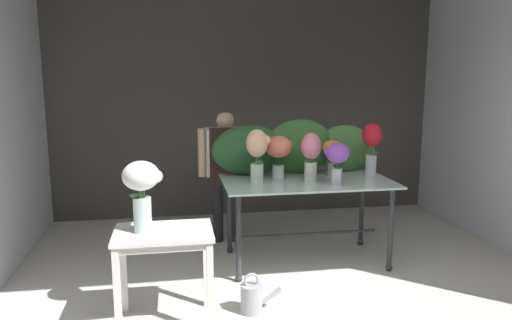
{
  "coord_description": "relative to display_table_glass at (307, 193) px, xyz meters",
  "views": [
    {
      "loc": [
        -0.99,
        -2.82,
        1.96
      ],
      "look_at": [
        -0.3,
        1.25,
        1.21
      ],
      "focal_mm": 34.02,
      "sensor_mm": 36.0,
      "label": 1
    }
  ],
  "objects": [
    {
      "name": "vase_crimson_anemones",
      "position": [
        0.7,
        0.03,
        0.49
      ],
      "size": [
        0.21,
        0.2,
        0.57
      ],
      "color": "silver",
      "rests_on": "display_table_glass"
    },
    {
      "name": "foliage_backdrop",
      "position": [
        -0.11,
        0.36,
        0.41
      ],
      "size": [
        1.79,
        0.31,
        0.59
      ],
      "color": "#28562D",
      "rests_on": "display_table_glass"
    },
    {
      "name": "vase_peach_lilies",
      "position": [
        -0.52,
        -0.04,
        0.46
      ],
      "size": [
        0.24,
        0.22,
        0.54
      ],
      "color": "silver",
      "rests_on": "display_table_glass"
    },
    {
      "name": "florist",
      "position": [
        -0.75,
        0.77,
        0.21
      ],
      "size": [
        0.63,
        0.24,
        1.54
      ],
      "color": "#232328",
      "rests_on": "ground"
    },
    {
      "name": "watering_can",
      "position": [
        -0.73,
        -0.99,
        -0.61
      ],
      "size": [
        0.35,
        0.18,
        0.34
      ],
      "color": "#999EA3",
      "rests_on": "ground"
    },
    {
      "name": "display_table_glass",
      "position": [
        0.0,
        0.0,
        0.0
      ],
      "size": [
        1.72,
        0.96,
        0.88
      ],
      "color": "silver",
      "rests_on": "ground"
    },
    {
      "name": "ground_plane",
      "position": [
        -0.34,
        0.04,
        -0.74
      ],
      "size": [
        8.38,
        8.38,
        0.0
      ],
      "primitive_type": "plane",
      "color": "beige"
    },
    {
      "name": "vase_violet_snapdragons",
      "position": [
        0.22,
        -0.27,
        0.41
      ],
      "size": [
        0.24,
        0.23,
        0.42
      ],
      "color": "silver",
      "rests_on": "display_table_glass"
    },
    {
      "name": "vase_rosy_freesia",
      "position": [
        0.01,
        -0.08,
        0.42
      ],
      "size": [
        0.2,
        0.2,
        0.49
      ],
      "color": "silver",
      "rests_on": "display_table_glass"
    },
    {
      "name": "wall_back",
      "position": [
        -0.34,
        1.94,
        0.74
      ],
      "size": [
        5.33,
        0.12,
        2.96
      ],
      "primitive_type": "cube",
      "color": "#4C4742",
      "rests_on": "ground"
    },
    {
      "name": "side_table_white",
      "position": [
        -1.43,
        -1.04,
        -0.09
      ],
      "size": [
        0.76,
        0.53,
        0.76
      ],
      "color": "silver",
      "rests_on": "ground"
    },
    {
      "name": "vase_white_roses_tall",
      "position": [
        -1.58,
        -1.04,
        0.37
      ],
      "size": [
        0.3,
        0.28,
        0.55
      ],
      "color": "silver",
      "rests_on": "side_table_white"
    },
    {
      "name": "vase_coral_hydrangea",
      "position": [
        -0.28,
        0.11,
        0.44
      ],
      "size": [
        0.31,
        0.27,
        0.45
      ],
      "color": "silver",
      "rests_on": "display_table_glass"
    },
    {
      "name": "vase_sunset_ranunculus",
      "position": [
        0.31,
        0.16,
        0.4
      ],
      "size": [
        0.21,
        0.21,
        0.38
      ],
      "color": "silver",
      "rests_on": "display_table_glass"
    }
  ]
}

